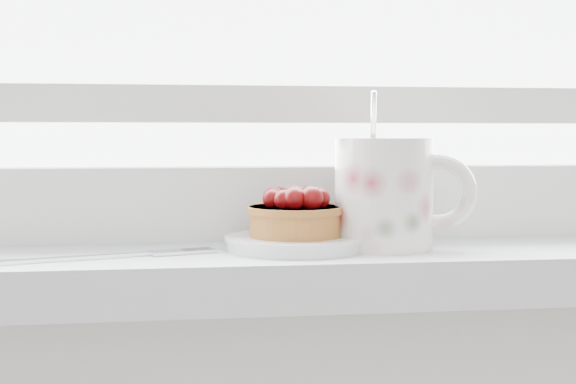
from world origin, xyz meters
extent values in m
cube|color=silver|center=(0.00, 1.90, 0.92)|extent=(1.60, 0.20, 0.04)
cube|color=silver|center=(0.00, 1.97, 0.97)|extent=(1.30, 0.05, 0.07)
cube|color=silver|center=(0.00, 1.97, 1.07)|extent=(1.30, 0.04, 0.04)
cylinder|color=white|center=(0.00, 1.88, 0.95)|extent=(0.12, 0.12, 0.01)
cylinder|color=brown|center=(0.00, 1.88, 0.97)|extent=(0.08, 0.08, 0.03)
cylinder|color=brown|center=(0.00, 1.88, 0.98)|extent=(0.08, 0.08, 0.01)
sphere|color=#440102|center=(0.00, 1.88, 0.99)|extent=(0.02, 0.02, 0.02)
sphere|color=#440102|center=(0.02, 1.89, 0.99)|extent=(0.02, 0.02, 0.02)
sphere|color=#440102|center=(0.01, 1.90, 0.99)|extent=(0.02, 0.02, 0.02)
sphere|color=#440102|center=(0.00, 1.91, 0.99)|extent=(0.02, 0.02, 0.02)
sphere|color=#440102|center=(-0.01, 1.90, 0.99)|extent=(0.02, 0.02, 0.02)
sphere|color=#440102|center=(-0.02, 1.89, 0.99)|extent=(0.02, 0.02, 0.02)
sphere|color=#440102|center=(-0.02, 1.88, 0.99)|extent=(0.02, 0.02, 0.02)
sphere|color=#440102|center=(-0.01, 1.87, 0.99)|extent=(0.02, 0.02, 0.02)
sphere|color=#440102|center=(-0.01, 1.86, 0.99)|extent=(0.02, 0.02, 0.02)
sphere|color=#440102|center=(0.01, 1.86, 0.99)|extent=(0.02, 0.02, 0.02)
sphere|color=#440102|center=(0.02, 1.88, 0.99)|extent=(0.02, 0.02, 0.02)
cylinder|color=white|center=(0.08, 1.88, 0.99)|extent=(0.11, 0.11, 0.10)
cylinder|color=black|center=(0.08, 1.88, 1.03)|extent=(0.08, 0.08, 0.01)
torus|color=white|center=(0.12, 1.86, 0.99)|extent=(0.07, 0.04, 0.07)
cylinder|color=silver|center=(0.07, 1.90, 1.05)|extent=(0.01, 0.02, 0.06)
cube|color=silver|center=(-0.19, 1.85, 0.94)|extent=(0.10, 0.04, 0.00)
cube|color=silver|center=(-0.24, 1.84, 0.94)|extent=(0.02, 0.02, 0.00)
cube|color=silver|center=(-0.14, 1.87, 0.94)|extent=(0.02, 0.01, 0.00)
cube|color=silver|center=(-0.12, 1.87, 0.94)|extent=(0.03, 0.03, 0.00)
cube|color=silver|center=(-0.09, 1.87, 0.94)|extent=(0.03, 0.01, 0.00)
cube|color=silver|center=(-0.09, 1.88, 0.94)|extent=(0.03, 0.01, 0.00)
cube|color=silver|center=(-0.09, 1.88, 0.94)|extent=(0.03, 0.01, 0.00)
cube|color=silver|center=(-0.09, 1.89, 0.94)|extent=(0.03, 0.01, 0.00)
camera|label=1|loc=(-0.11, 1.19, 1.04)|focal=50.00mm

